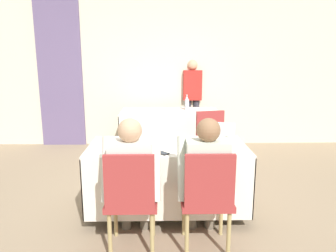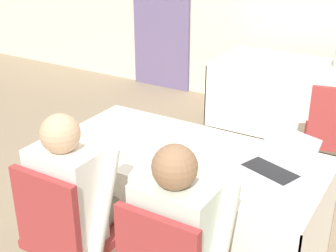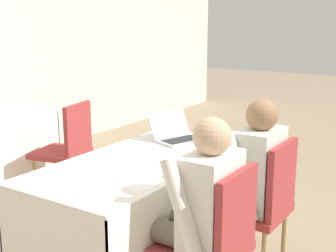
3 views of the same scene
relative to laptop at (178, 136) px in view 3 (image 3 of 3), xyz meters
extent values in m
cube|color=white|center=(-0.53, -0.06, -0.05)|extent=(1.64, 0.81, 0.02)
cube|color=white|center=(-0.53, -0.46, -0.37)|extent=(1.64, 0.01, 0.62)
cube|color=white|center=(-0.53, 0.34, -0.37)|extent=(1.64, 0.01, 0.62)
cube|color=white|center=(0.28, -0.06, -0.37)|extent=(0.01, 0.81, 0.62)
cube|color=white|center=(0.37, 2.07, -0.37)|extent=(0.01, 0.81, 0.62)
cube|color=#B7B7BC|center=(-0.02, -0.04, -0.03)|extent=(0.39, 0.31, 0.02)
cube|color=black|center=(-0.02, -0.04, -0.02)|extent=(0.33, 0.24, 0.00)
cube|color=#B7B7BC|center=(0.04, 0.10, 0.07)|extent=(0.35, 0.21, 0.18)
cube|color=black|center=(0.04, 0.10, 0.07)|extent=(0.31, 0.18, 0.16)
cube|color=black|center=(-0.59, -0.35, -0.04)|extent=(0.14, 0.14, 0.01)
cube|color=#192333|center=(-0.59, -0.35, -0.03)|extent=(0.12, 0.13, 0.00)
cube|color=white|center=(-0.55, 0.03, -0.04)|extent=(0.25, 0.32, 0.00)
cube|color=white|center=(-0.88, -0.28, -0.04)|extent=(0.29, 0.34, 0.00)
cube|color=#9E3333|center=(-0.85, -0.69, -0.36)|extent=(0.44, 0.44, 0.05)
cube|color=#9E3333|center=(-0.85, -0.89, -0.11)|extent=(0.40, 0.04, 0.45)
cylinder|color=tan|center=(-0.03, -0.52, -0.59)|extent=(0.04, 0.04, 0.42)
cylinder|color=tan|center=(-0.38, -0.52, -0.59)|extent=(0.04, 0.04, 0.42)
cylinder|color=tan|center=(-0.03, -0.87, -0.59)|extent=(0.04, 0.04, 0.42)
cube|color=#9E3333|center=(-0.21, -0.69, -0.36)|extent=(0.44, 0.44, 0.05)
cube|color=#9E3333|center=(-0.21, -0.89, -0.11)|extent=(0.40, 0.04, 0.45)
cylinder|color=tan|center=(0.18, 1.53, -0.59)|extent=(0.04, 0.04, 0.42)
cylinder|color=tan|center=(-0.17, 1.45, -0.59)|extent=(0.04, 0.04, 0.42)
cylinder|color=tan|center=(0.26, 1.18, -0.59)|extent=(0.04, 0.04, 0.42)
cylinder|color=tan|center=(-0.09, 1.10, -0.59)|extent=(0.04, 0.04, 0.42)
cube|color=#9E3333|center=(0.05, 1.31, -0.36)|extent=(0.53, 0.53, 0.05)
cube|color=#9E3333|center=(0.09, 1.12, -0.11)|extent=(0.40, 0.13, 0.45)
cylinder|color=#665B4C|center=(-0.76, -0.56, -0.27)|extent=(0.13, 0.42, 0.13)
cylinder|color=#665B4C|center=(-0.94, -0.56, -0.27)|extent=(0.13, 0.42, 0.13)
cube|color=silver|center=(-0.85, -0.74, -0.07)|extent=(0.36, 0.22, 0.52)
cylinder|color=silver|center=(-0.64, -0.70, -0.06)|extent=(0.08, 0.26, 0.54)
cylinder|color=silver|center=(-1.06, -0.70, -0.06)|extent=(0.08, 0.26, 0.54)
sphere|color=tan|center=(-0.85, -0.74, 0.28)|extent=(0.20, 0.20, 0.20)
cylinder|color=#665B4C|center=(-0.12, -0.56, -0.27)|extent=(0.13, 0.42, 0.13)
cylinder|color=#665B4C|center=(-0.30, -0.56, -0.27)|extent=(0.13, 0.42, 0.13)
cylinder|color=#665B4C|center=(-0.12, -0.38, -0.57)|extent=(0.10, 0.10, 0.47)
cylinder|color=#665B4C|center=(-0.30, -0.38, -0.57)|extent=(0.10, 0.10, 0.47)
cube|color=silver|center=(-0.21, -0.74, -0.07)|extent=(0.36, 0.22, 0.52)
cylinder|color=silver|center=(0.00, -0.70, -0.06)|extent=(0.08, 0.26, 0.54)
cylinder|color=silver|center=(-0.42, -0.70, -0.06)|extent=(0.08, 0.26, 0.54)
sphere|color=#8C6647|center=(-0.21, -0.74, 0.28)|extent=(0.20, 0.20, 0.20)
camera|label=1|loc=(-0.59, -3.34, 0.88)|focal=35.00mm
camera|label=2|loc=(0.65, -2.23, 1.23)|focal=50.00mm
camera|label=3|loc=(-2.87, -1.81, 0.85)|focal=50.00mm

